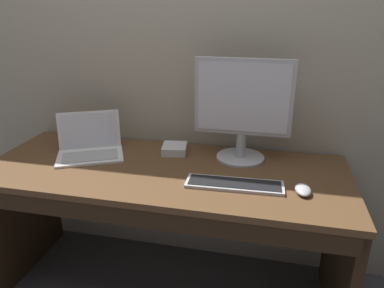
# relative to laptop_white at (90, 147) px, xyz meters

# --- Properties ---
(ground_plane) EXTENTS (14.00, 14.00, 0.00)m
(ground_plane) POSITION_rel_laptop_white_xyz_m (0.44, -0.08, -0.79)
(ground_plane) COLOR #4C4C51
(back_wall) EXTENTS (3.91, 0.04, 2.62)m
(back_wall) POSITION_rel_laptop_white_xyz_m (0.44, 0.30, 0.52)
(back_wall) COLOR #ADA38E
(back_wall) RESTS_ON ground
(desk) EXTENTS (1.80, 0.70, 0.75)m
(desk) POSITION_rel_laptop_white_xyz_m (0.44, -0.09, -0.24)
(desk) COLOR brown
(desk) RESTS_ON ground
(laptop_white) EXTENTS (0.42, 0.39, 0.21)m
(laptop_white) POSITION_rel_laptop_white_xyz_m (0.00, 0.00, 0.00)
(laptop_white) COLOR white
(laptop_white) RESTS_ON desk
(external_monitor) EXTENTS (0.48, 0.25, 0.52)m
(external_monitor) POSITION_rel_laptop_white_xyz_m (0.79, 0.11, 0.24)
(external_monitor) COLOR #B7B7BC
(external_monitor) RESTS_ON desk
(wired_keyboard) EXTENTS (0.44, 0.14, 0.02)m
(wired_keyboard) POSITION_rel_laptop_white_xyz_m (0.80, -0.19, -0.03)
(wired_keyboard) COLOR #BCBCC1
(wired_keyboard) RESTS_ON desk
(computer_mouse) EXTENTS (0.08, 0.12, 0.03)m
(computer_mouse) POSITION_rel_laptop_white_xyz_m (1.09, -0.19, -0.03)
(computer_mouse) COLOR #B7B7BC
(computer_mouse) RESTS_ON desk
(external_drive_box) EXTENTS (0.15, 0.16, 0.04)m
(external_drive_box) POSITION_rel_laptop_white_xyz_m (0.44, 0.12, -0.02)
(external_drive_box) COLOR silver
(external_drive_box) RESTS_ON desk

